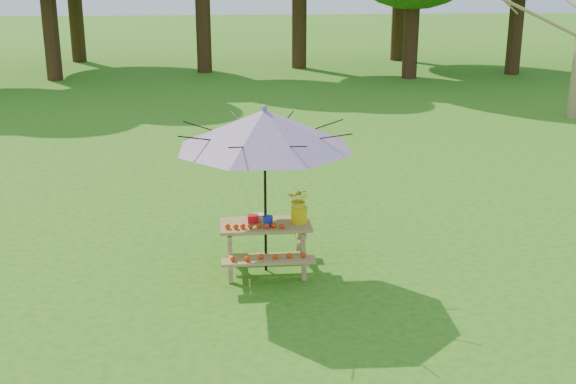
{
  "coord_description": "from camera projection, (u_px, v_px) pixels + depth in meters",
  "views": [
    {
      "loc": [
        -0.8,
        -5.76,
        3.91
      ],
      "look_at": [
        0.03,
        3.25,
        1.1
      ],
      "focal_mm": 45.0,
      "sensor_mm": 36.0,
      "label": 1
    }
  ],
  "objects": [
    {
      "name": "patio_umbrella",
      "position": [
        265.0,
        129.0,
        9.19
      ],
      "size": [
        3.01,
        3.01,
        2.26
      ],
      "color": "black",
      "rests_on": "ground"
    },
    {
      "name": "tomatoes_row",
      "position": [
        255.0,
        226.0,
        9.38
      ],
      "size": [
        0.77,
        0.13,
        0.07
      ],
      "primitive_type": null,
      "color": "red",
      "rests_on": "picnic_table"
    },
    {
      "name": "picnic_table",
      "position": [
        266.0,
        248.0,
        9.67
      ],
      "size": [
        1.2,
        1.32,
        0.67
      ],
      "color": "#9C7A46",
      "rests_on": "ground"
    },
    {
      "name": "flower_bucket",
      "position": [
        299.0,
        204.0,
        9.54
      ],
      "size": [
        0.36,
        0.34,
        0.48
      ],
      "color": "yellow",
      "rests_on": "picnic_table"
    },
    {
      "name": "produce_bins",
      "position": [
        261.0,
        219.0,
        9.58
      ],
      "size": [
        0.33,
        0.4,
        0.13
      ],
      "color": "red",
      "rests_on": "picnic_table"
    }
  ]
}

